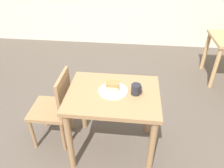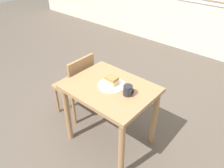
# 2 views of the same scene
# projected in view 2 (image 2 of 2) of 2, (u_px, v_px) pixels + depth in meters

# --- Properties ---
(ground_plane) EXTENTS (14.00, 14.00, 0.00)m
(ground_plane) POSITION_uv_depth(u_px,v_px,m) (97.00, 147.00, 2.47)
(ground_plane) COLOR brown
(dining_table_near) EXTENTS (0.85, 0.66, 0.75)m
(dining_table_near) POSITION_uv_depth(u_px,v_px,m) (110.00, 98.00, 2.21)
(dining_table_near) COLOR #9E754C
(dining_table_near) RESTS_ON ground_plane
(chair_near_window) EXTENTS (0.39, 0.39, 0.85)m
(chair_near_window) POSITION_uv_depth(u_px,v_px,m) (77.00, 84.00, 2.68)
(chair_near_window) COLOR #9E754C
(chair_near_window) RESTS_ON ground_plane
(plate) EXTENTS (0.27, 0.27, 0.01)m
(plate) POSITION_uv_depth(u_px,v_px,m) (112.00, 85.00, 2.15)
(plate) COLOR white
(plate) RESTS_ON dining_table_near
(cake_slice) EXTENTS (0.12, 0.09, 0.08)m
(cake_slice) POSITION_uv_depth(u_px,v_px,m) (112.00, 80.00, 2.13)
(cake_slice) COLOR #E5CC89
(cake_slice) RESTS_ON plate
(coffee_mug) EXTENTS (0.10, 0.09, 0.10)m
(coffee_mug) POSITION_uv_depth(u_px,v_px,m) (128.00, 90.00, 2.00)
(coffee_mug) COLOR #232328
(coffee_mug) RESTS_ON dining_table_near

